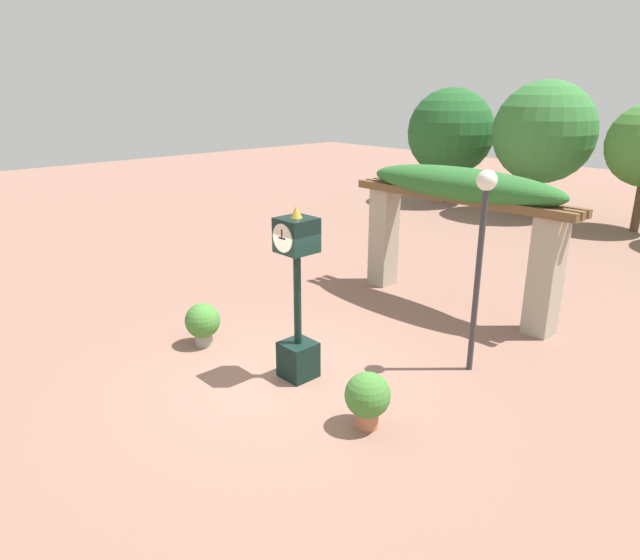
% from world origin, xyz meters
% --- Properties ---
extents(ground_plane, '(60.00, 60.00, 0.00)m').
position_xyz_m(ground_plane, '(0.00, 0.00, 0.00)').
color(ground_plane, '#8E6656').
extents(pedestal_clock, '(0.55, 0.60, 2.93)m').
position_xyz_m(pedestal_clock, '(0.15, 0.20, 1.41)').
color(pedestal_clock, black).
rests_on(pedestal_clock, ground).
extents(pergola, '(5.25, 1.12, 3.07)m').
position_xyz_m(pergola, '(0.00, 4.88, 2.33)').
color(pergola, '#A89E89').
rests_on(pergola, ground).
extents(potted_plant_near_left, '(0.66, 0.66, 0.85)m').
position_xyz_m(potted_plant_near_left, '(1.97, -0.06, 0.48)').
color(potted_plant_near_left, '#B26B4C').
rests_on(potted_plant_near_left, ground).
extents(potted_plant_near_right, '(0.66, 0.66, 0.83)m').
position_xyz_m(potted_plant_near_right, '(-2.01, -0.30, 0.47)').
color(potted_plant_near_right, gray).
rests_on(potted_plant_near_right, ground).
extents(lamp_post, '(0.33, 0.33, 3.45)m').
position_xyz_m(lamp_post, '(1.98, 2.55, 2.48)').
color(lamp_post, '#333338').
rests_on(lamp_post, ground).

